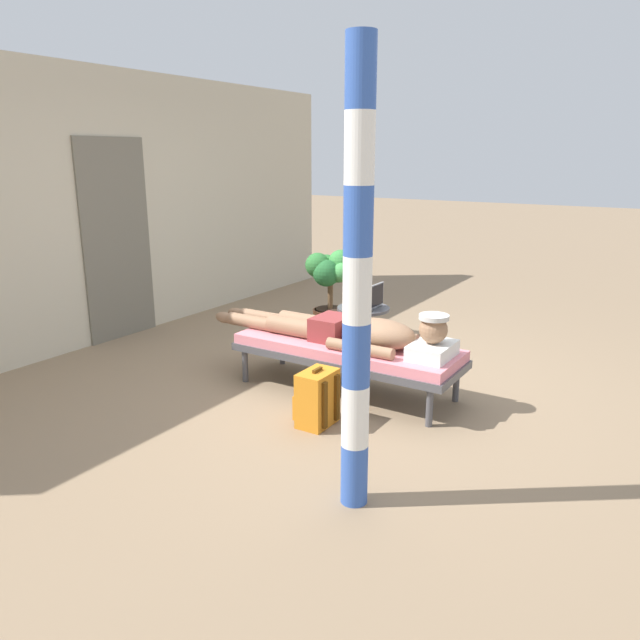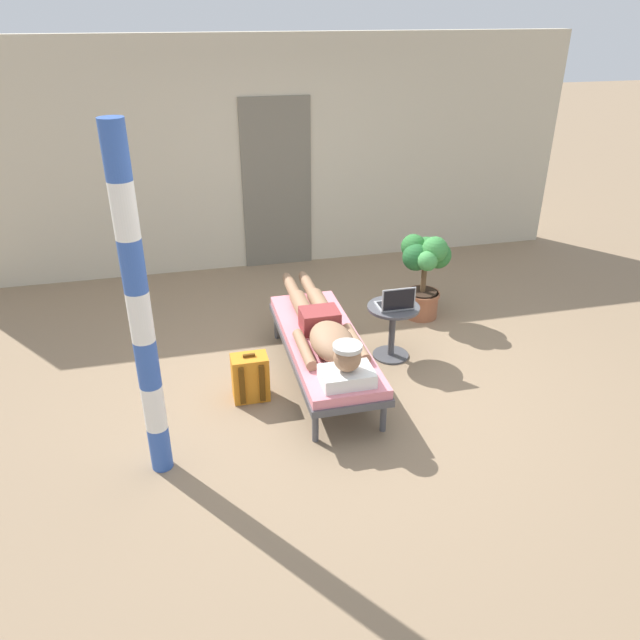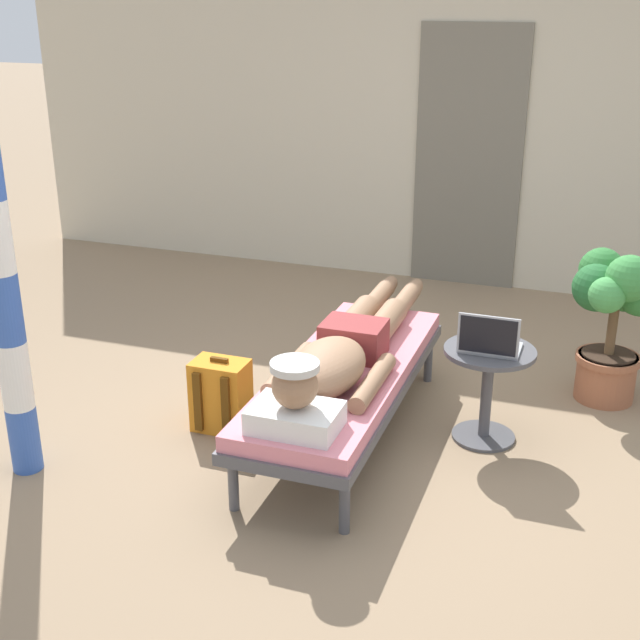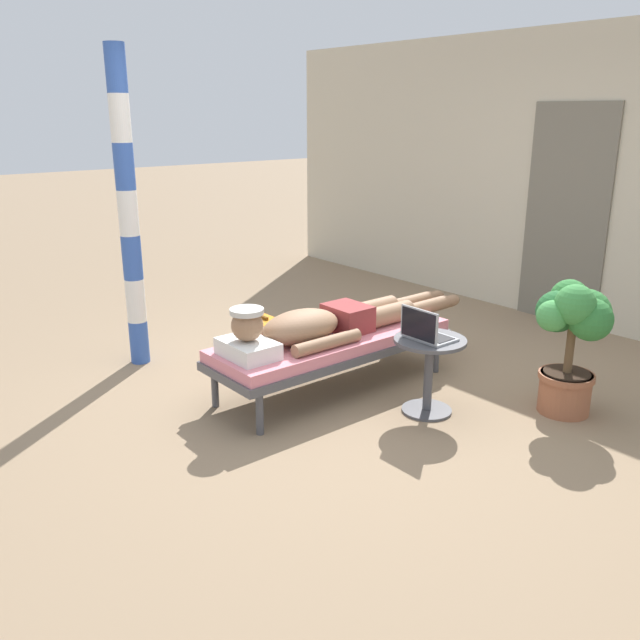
# 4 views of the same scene
# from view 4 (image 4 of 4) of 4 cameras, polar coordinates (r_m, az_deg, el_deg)

# --- Properties ---
(ground_plane) EXTENTS (40.00, 40.00, 0.00)m
(ground_plane) POSITION_cam_4_polar(r_m,az_deg,el_deg) (4.84, 2.37, -6.42)
(ground_plane) COLOR #8C7256
(house_wall_back) EXTENTS (7.60, 0.20, 2.70)m
(house_wall_back) POSITION_cam_4_polar(r_m,az_deg,el_deg) (6.83, 20.28, 11.29)
(house_wall_back) COLOR beige
(house_wall_back) RESTS_ON ground
(house_door_panel) EXTENTS (0.84, 0.03, 2.04)m
(house_door_panel) POSITION_cam_4_polar(r_m,az_deg,el_deg) (6.72, 20.29, 8.36)
(house_door_panel) COLOR #6D6759
(house_door_panel) RESTS_ON ground
(lounge_chair) EXTENTS (0.64, 1.87, 0.42)m
(lounge_chair) POSITION_cam_4_polar(r_m,az_deg,el_deg) (4.83, 1.09, -2.04)
(lounge_chair) COLOR #4C4C51
(lounge_chair) RESTS_ON ground
(person_reclining) EXTENTS (0.53, 2.17, 0.33)m
(person_reclining) POSITION_cam_4_polar(r_m,az_deg,el_deg) (4.74, 0.57, -0.21)
(person_reclining) COLOR white
(person_reclining) RESTS_ON lounge_chair
(side_table) EXTENTS (0.48, 0.48, 0.52)m
(side_table) POSITION_cam_4_polar(r_m,az_deg,el_deg) (4.51, 9.30, -3.60)
(side_table) COLOR #4C4C51
(side_table) RESTS_ON ground
(laptop) EXTENTS (0.31, 0.24, 0.23)m
(laptop) POSITION_cam_4_polar(r_m,az_deg,el_deg) (4.39, 9.00, -1.01)
(laptop) COLOR #A5A8AD
(laptop) RESTS_ON side_table
(backpack) EXTENTS (0.30, 0.26, 0.42)m
(backpack) POSITION_cam_4_polar(r_m,az_deg,el_deg) (5.30, -4.75, -2.03)
(backpack) COLOR orange
(backpack) RESTS_ON ground
(potted_plant) EXTENTS (0.52, 0.51, 0.92)m
(potted_plant) POSITION_cam_4_polar(r_m,az_deg,el_deg) (4.67, 20.77, -0.87)
(potted_plant) COLOR #9E5B3D
(potted_plant) RESTS_ON ground
(porch_post) EXTENTS (0.15, 0.15, 2.43)m
(porch_post) POSITION_cam_4_polar(r_m,az_deg,el_deg) (5.35, -16.07, 8.79)
(porch_post) COLOR #3359B2
(porch_post) RESTS_ON ground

